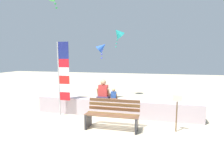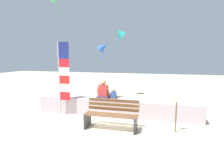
# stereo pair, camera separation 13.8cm
# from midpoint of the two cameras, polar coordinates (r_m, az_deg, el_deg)

# --- Properties ---
(ground_plane) EXTENTS (40.00, 40.00, 0.00)m
(ground_plane) POSITION_cam_midpoint_polar(r_m,az_deg,el_deg) (6.03, -1.49, -13.41)
(ground_plane) COLOR beige
(seawall_ledge) EXTENTS (6.12, 0.48, 0.63)m
(seawall_ledge) POSITION_cam_midpoint_polar(r_m,az_deg,el_deg) (7.14, 1.55, -7.33)
(seawall_ledge) COLOR #BFAEB7
(seawall_ledge) RESTS_ON ground
(park_bench) EXTENTS (1.64, 0.61, 0.88)m
(park_bench) POSITION_cam_midpoint_polar(r_m,az_deg,el_deg) (5.93, 0.54, -9.51)
(park_bench) COLOR brown
(park_bench) RESTS_ON ground
(person_adult) EXTENTS (0.49, 0.36, 0.75)m
(person_adult) POSITION_cam_midpoint_polar(r_m,az_deg,el_deg) (7.08, -2.06, -2.43)
(person_adult) COLOR #3B3255
(person_adult) RESTS_ON seawall_ledge
(person_child) EXTENTS (0.28, 0.21, 0.43)m
(person_child) POSITION_cam_midpoint_polar(r_m,az_deg,el_deg) (7.00, 1.04, -3.58)
(person_child) COLOR brown
(person_child) RESTS_ON seawall_ledge
(flag_banner) EXTENTS (0.45, 0.05, 2.74)m
(flag_banner) POSITION_cam_midpoint_polar(r_m,az_deg,el_deg) (7.20, -14.08, 2.73)
(flag_banner) COLOR #B7B7BC
(flag_banner) RESTS_ON ground
(kite_teal) EXTENTS (0.84, 0.78, 1.10)m
(kite_teal) POSITION_cam_midpoint_polar(r_m,az_deg,el_deg) (10.51, 2.66, 14.92)
(kite_teal) COLOR teal
(kite_blue) EXTENTS (0.71, 0.62, 0.89)m
(kite_blue) POSITION_cam_midpoint_polar(r_m,az_deg,el_deg) (9.69, -2.26, 10.84)
(kite_blue) COLOR blue
(sign_post) EXTENTS (0.24, 0.06, 1.10)m
(sign_post) POSITION_cam_midpoint_polar(r_m,az_deg,el_deg) (5.90, 19.35, -7.60)
(sign_post) COLOR brown
(sign_post) RESTS_ON ground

